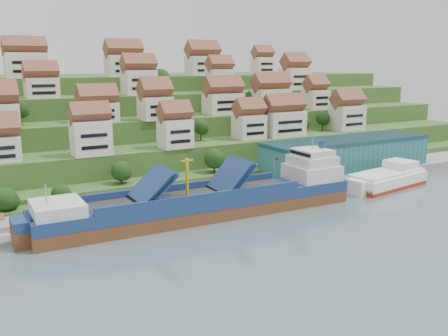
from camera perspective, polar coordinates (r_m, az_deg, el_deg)
ground at (r=125.66m, az=1.63°, el=-4.91°), size 300.00×300.00×0.00m
quay at (r=148.07m, az=5.22°, el=-1.90°), size 180.00×14.00×2.20m
hillside at (r=217.00m, az=-12.79°, el=4.85°), size 260.00×128.00×31.00m
hillside_village at (r=175.75m, az=-7.88°, el=7.87°), size 157.15×62.78×28.84m
hillside_trees at (r=161.42m, az=-8.39°, el=5.10°), size 141.80×62.14×31.40m
warehouse at (r=168.30m, az=13.84°, el=1.61°), size 60.00×15.00×10.00m
flagpole at (r=141.73m, az=5.80°, el=-0.14°), size 1.28×0.16×8.00m
cargo_ship at (r=121.01m, az=-1.46°, el=-3.93°), size 79.62×14.40×17.61m
second_ship at (r=156.39m, az=18.21°, el=-1.22°), size 28.68×14.29×7.96m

